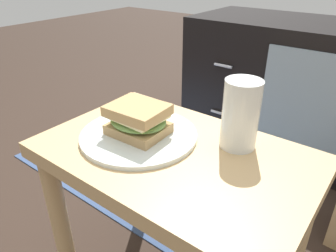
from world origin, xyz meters
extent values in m
cube|color=tan|center=(0.00, 0.00, 0.44)|extent=(0.56, 0.36, 0.04)
cylinder|color=tan|center=(-0.25, -0.14, 0.21)|extent=(0.04, 0.04, 0.43)
cylinder|color=tan|center=(-0.25, 0.14, 0.21)|extent=(0.04, 0.04, 0.43)
cylinder|color=tan|center=(0.25, 0.14, 0.21)|extent=(0.04, 0.04, 0.43)
cube|color=black|center=(-0.01, 0.95, 0.29)|extent=(0.96, 0.44, 0.58)
cube|color=#8C9EA8|center=(0.11, 0.72, 0.30)|extent=(0.40, 0.01, 0.44)
cylinder|color=silver|center=(-0.28, 0.72, 0.41)|extent=(0.08, 0.01, 0.01)
cylinder|color=silver|center=(-0.28, 0.72, 0.19)|extent=(0.08, 0.01, 0.01)
cube|color=#384C72|center=(-0.38, 0.43, 0.00)|extent=(1.19, 0.69, 0.01)
cube|color=slate|center=(-0.38, 0.43, 0.01)|extent=(0.98, 0.57, 0.00)
cylinder|color=silver|center=(-0.09, -0.01, 0.47)|extent=(0.25, 0.25, 0.01)
cube|color=tan|center=(-0.09, -0.01, 0.48)|extent=(0.12, 0.10, 0.02)
ellipsoid|color=#729E4C|center=(-0.09, -0.01, 0.50)|extent=(0.13, 0.11, 0.02)
cube|color=beige|center=(-0.09, -0.01, 0.51)|extent=(0.11, 0.09, 0.01)
cube|color=tan|center=(-0.09, -0.01, 0.53)|extent=(0.12, 0.10, 0.02)
cylinder|color=silver|center=(0.09, 0.09, 0.53)|extent=(0.07, 0.07, 0.14)
cylinder|color=orange|center=(0.09, 0.09, 0.52)|extent=(0.07, 0.07, 0.12)
cylinder|color=white|center=(0.09, 0.09, 0.59)|extent=(0.07, 0.07, 0.01)
camera|label=1|loc=(0.32, -0.44, 0.81)|focal=33.82mm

